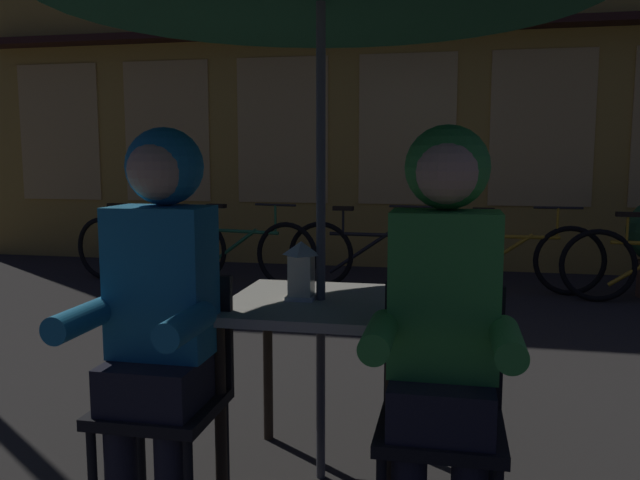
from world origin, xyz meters
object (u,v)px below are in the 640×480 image
object	(u,v)px
person_right_hooded	(444,302)
bicycle_third	(371,255)
bicycle_second	(241,251)
bicycle_nearest	(140,250)
bicycle_fourth	(513,257)
lantern	(301,269)
person_left_hooded	(159,289)
chair_left	(169,384)
chair_right	(441,404)
cafe_table	(321,325)

from	to	relation	value
person_right_hooded	bicycle_third	xyz separation A→B (m)	(-0.75, 4.20, -0.50)
person_right_hooded	bicycle_second	distance (m)	4.73
bicycle_nearest	bicycle_fourth	bearing A→B (deg)	3.66
lantern	person_left_hooded	bearing A→B (deg)	-134.17
lantern	bicycle_fourth	world-z (taller)	lantern
bicycle_nearest	person_left_hooded	bearing A→B (deg)	-62.09
chair_left	person_left_hooded	distance (m)	0.36
person_left_hooded	lantern	bearing A→B (deg)	45.83
person_right_hooded	bicycle_nearest	size ratio (longest dim) A/B	0.85
chair_left	bicycle_nearest	world-z (taller)	chair_left
chair_left	person_left_hooded	size ratio (longest dim) A/B	0.62
chair_right	person_right_hooded	world-z (taller)	person_right_hooded
chair_right	person_left_hooded	size ratio (longest dim) A/B	0.62
person_right_hooded	bicycle_second	bearing A→B (deg)	116.23
bicycle_third	chair_left	bearing A→B (deg)	-92.95
bicycle_nearest	bicycle_third	xyz separation A→B (m)	(2.37, 0.13, 0.00)
cafe_table	person_left_hooded	size ratio (longest dim) A/B	0.53
person_left_hooded	person_right_hooded	xyz separation A→B (m)	(0.96, 0.00, 0.00)
cafe_table	bicycle_fourth	xyz separation A→B (m)	(1.07, 3.89, -0.29)
cafe_table	bicycle_nearest	bearing A→B (deg)	125.86
bicycle_second	chair_right	bearing A→B (deg)	-63.46
chair_right	person_right_hooded	bearing A→B (deg)	-90.00
lantern	person_left_hooded	distance (m)	0.58
lantern	bicycle_fourth	size ratio (longest dim) A/B	0.14
cafe_table	bicycle_nearest	size ratio (longest dim) A/B	0.45
lantern	bicycle_second	size ratio (longest dim) A/B	0.14
chair_right	bicycle_third	size ratio (longest dim) A/B	0.52
chair_left	chair_right	bearing A→B (deg)	0.00
cafe_table	person_right_hooded	world-z (taller)	person_right_hooded
lantern	person_right_hooded	size ratio (longest dim) A/B	0.17
chair_left	person_right_hooded	distance (m)	1.03
chair_left	person_right_hooded	xyz separation A→B (m)	(0.96, -0.06, 0.36)
cafe_table	bicycle_second	bearing A→B (deg)	112.86
cafe_table	chair_right	xyz separation A→B (m)	(0.48, -0.37, -0.15)
chair_left	bicycle_second	xyz separation A→B (m)	(-1.12, 4.16, -0.14)
person_left_hooded	person_right_hooded	bearing A→B (deg)	0.00
lantern	bicycle_nearest	distance (m)	4.50
chair_right	person_left_hooded	distance (m)	1.03
cafe_table	chair_right	size ratio (longest dim) A/B	0.85
cafe_table	bicycle_third	distance (m)	3.80
person_left_hooded	bicycle_nearest	world-z (taller)	person_left_hooded
person_left_hooded	bicycle_third	world-z (taller)	person_left_hooded
lantern	chair_left	world-z (taller)	lantern
bicycle_fourth	bicycle_third	bearing A→B (deg)	-175.41
lantern	bicycle_second	distance (m)	4.13
person_right_hooded	bicycle_second	world-z (taller)	person_right_hooded
cafe_table	bicycle_fourth	world-z (taller)	bicycle_fourth
chair_left	bicycle_fourth	size ratio (longest dim) A/B	0.52
bicycle_second	person_right_hooded	bearing A→B (deg)	-63.77
lantern	chair_right	distance (m)	0.76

